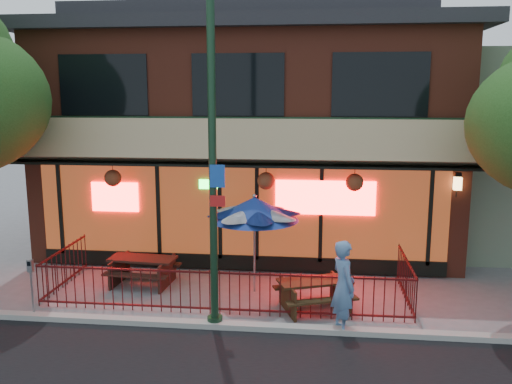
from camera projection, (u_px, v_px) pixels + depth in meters
The scene contains 10 objects.
ground at pixel (218, 318), 11.74m from camera, with size 80.00×80.00×0.00m, color gray.
curb at pixel (214, 325), 11.24m from camera, with size 80.00×0.25×0.12m, color #999993.
restaurant_building at pixel (255, 113), 17.94m from camera, with size 12.96×9.49×8.05m.
patio_fence at pixel (222, 282), 12.12m from camera, with size 8.44×2.62×1.00m.
street_light at pixel (213, 177), 10.78m from camera, with size 0.43×0.32×7.00m.
picnic_table_left at pixel (143, 267), 13.70m from camera, with size 1.75×1.39×0.71m.
picnic_table_right at pixel (315, 290), 12.12m from camera, with size 1.95×1.73×0.69m.
patio_umbrella at pixel (254, 209), 12.93m from camera, with size 2.13×2.13×2.44m.
pedestrian at pixel (343, 286), 10.94m from camera, with size 0.70×0.46×1.91m, color #577DAE.
parking_meter_near at pixel (31, 278), 11.63m from camera, with size 0.12×0.10×1.30m.
Camera 1 is at (2.03, -10.89, 4.83)m, focal length 38.00 mm.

